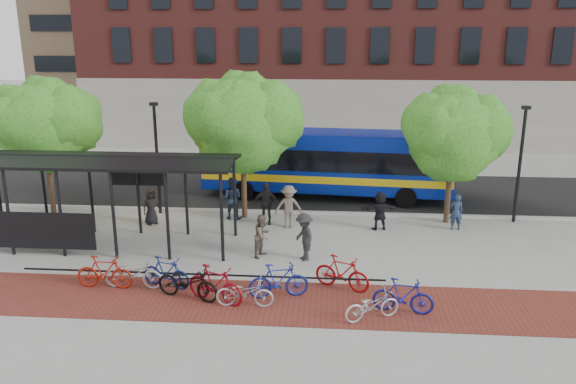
# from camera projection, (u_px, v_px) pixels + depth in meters

# --- Properties ---
(ground) EXTENTS (160.00, 160.00, 0.00)m
(ground) POSITION_uv_depth(u_px,v_px,m) (307.00, 245.00, 22.12)
(ground) COLOR #9E9E99
(ground) RESTS_ON ground
(asphalt_street) EXTENTS (160.00, 8.00, 0.01)m
(asphalt_street) POSITION_uv_depth(u_px,v_px,m) (314.00, 191.00, 29.80)
(asphalt_street) COLOR black
(asphalt_street) RESTS_ON ground
(curb) EXTENTS (160.00, 0.25, 0.12)m
(curb) POSITION_uv_depth(u_px,v_px,m) (311.00, 213.00, 25.94)
(curb) COLOR #B7B7B2
(curb) RESTS_ON ground
(brick_strip) EXTENTS (24.00, 3.00, 0.01)m
(brick_strip) POSITION_uv_depth(u_px,v_px,m) (236.00, 301.00, 17.47)
(brick_strip) COLOR maroon
(brick_strip) RESTS_ON ground
(bike_rack_rail) EXTENTS (12.00, 0.05, 0.95)m
(bike_rack_rail) POSITION_uv_depth(u_px,v_px,m) (201.00, 287.00, 18.43)
(bike_rack_rail) COLOR black
(bike_rack_rail) RESTS_ON ground
(building_brick) EXTENTS (55.00, 14.00, 20.00)m
(building_brick) POSITION_uv_depth(u_px,v_px,m) (452.00, 8.00, 43.62)
(building_brick) COLOR maroon
(building_brick) RESTS_ON ground
(bus_shelter) EXTENTS (10.60, 3.07, 3.60)m
(bus_shelter) POSITION_uv_depth(u_px,v_px,m) (95.00, 170.00, 21.47)
(bus_shelter) COLOR black
(bus_shelter) RESTS_ON ground
(tree_a) EXTENTS (4.90, 4.00, 6.18)m
(tree_a) POSITION_uv_depth(u_px,v_px,m) (46.00, 122.00, 25.09)
(tree_a) COLOR #382619
(tree_a) RESTS_ON ground
(tree_b) EXTENTS (5.15, 4.20, 6.47)m
(tree_b) POSITION_uv_depth(u_px,v_px,m) (245.00, 119.00, 24.35)
(tree_b) COLOR #382619
(tree_b) RESTS_ON ground
(tree_c) EXTENTS (4.66, 3.80, 5.92)m
(tree_c) POSITION_uv_depth(u_px,v_px,m) (455.00, 131.00, 23.78)
(tree_c) COLOR #382619
(tree_c) RESTS_ON ground
(lamp_post_left) EXTENTS (0.35, 0.20, 5.12)m
(lamp_post_left) POSITION_uv_depth(u_px,v_px,m) (157.00, 155.00, 25.36)
(lamp_post_left) COLOR black
(lamp_post_left) RESTS_ON ground
(lamp_post_right) EXTENTS (0.35, 0.20, 5.12)m
(lamp_post_right) POSITION_uv_depth(u_px,v_px,m) (520.00, 161.00, 24.15)
(lamp_post_right) COLOR black
(lamp_post_right) RESTS_ON ground
(bus) EXTENTS (12.61, 3.80, 3.35)m
(bus) POSITION_uv_depth(u_px,v_px,m) (326.00, 160.00, 28.27)
(bus) COLOR #081F9E
(bus) RESTS_ON ground
(bike_1) EXTENTS (1.89, 0.57, 1.13)m
(bike_1) POSITION_uv_depth(u_px,v_px,m) (104.00, 272.00, 18.21)
(bike_1) COLOR #9D1E0E
(bike_1) RESTS_ON ground
(bike_2) EXTENTS (1.94, 0.71, 1.01)m
(bike_2) POSITION_uv_depth(u_px,v_px,m) (133.00, 273.00, 18.24)
(bike_2) COLOR #A1A1A3
(bike_2) RESTS_ON ground
(bike_3) EXTENTS (1.82, 0.98, 1.05)m
(bike_3) POSITION_uv_depth(u_px,v_px,m) (166.00, 272.00, 18.28)
(bike_3) COLOR navy
(bike_3) RESTS_ON ground
(bike_4) EXTENTS (2.24, 1.33, 1.11)m
(bike_4) POSITION_uv_depth(u_px,v_px,m) (188.00, 282.00, 17.47)
(bike_4) COLOR black
(bike_4) RESTS_ON ground
(bike_5) EXTENTS (2.04, 1.31, 1.19)m
(bike_5) POSITION_uv_depth(u_px,v_px,m) (215.00, 284.00, 17.23)
(bike_5) COLOR maroon
(bike_5) RESTS_ON ground
(bike_6) EXTENTS (1.77, 0.63, 0.93)m
(bike_6) POSITION_uv_depth(u_px,v_px,m) (245.00, 292.00, 16.99)
(bike_6) COLOR #A9A9AC
(bike_6) RESTS_ON ground
(bike_7) EXTENTS (1.98, 0.96, 1.14)m
(bike_7) POSITION_uv_depth(u_px,v_px,m) (279.00, 281.00, 17.55)
(bike_7) COLOR navy
(bike_7) RESTS_ON ground
(bike_9) EXTENTS (1.94, 1.27, 1.14)m
(bike_9) POSITION_uv_depth(u_px,v_px,m) (342.00, 273.00, 18.14)
(bike_9) COLOR #9E0E0F
(bike_9) RESTS_ON ground
(bike_10) EXTENTS (1.82, 1.28, 0.91)m
(bike_10) POSITION_uv_depth(u_px,v_px,m) (372.00, 305.00, 16.21)
(bike_10) COLOR #AFAFB2
(bike_10) RESTS_ON ground
(bike_11) EXTENTS (1.87, 0.82, 1.09)m
(bike_11) POSITION_uv_depth(u_px,v_px,m) (403.00, 296.00, 16.59)
(bike_11) COLOR navy
(bike_11) RESTS_ON ground
(pedestrian_0) EXTENTS (0.92, 0.91, 1.60)m
(pedestrian_0) POSITION_uv_depth(u_px,v_px,m) (151.00, 206.00, 24.39)
(pedestrian_0) COLOR black
(pedestrian_0) RESTS_ON ground
(pedestrian_2) EXTENTS (0.98, 0.79, 1.90)m
(pedestrian_2) POSITION_uv_depth(u_px,v_px,m) (232.00, 198.00, 25.09)
(pedestrian_2) COLOR #1E2B47
(pedestrian_2) RESTS_ON ground
(pedestrian_3) EXTENTS (1.31, 0.88, 1.87)m
(pedestrian_3) POSITION_uv_depth(u_px,v_px,m) (289.00, 207.00, 23.86)
(pedestrian_3) COLOR brown
(pedestrian_3) RESTS_ON ground
(pedestrian_4) EXTENTS (1.11, 0.49, 1.87)m
(pedestrian_4) POSITION_uv_depth(u_px,v_px,m) (266.00, 203.00, 24.37)
(pedestrian_4) COLOR black
(pedestrian_4) RESTS_ON ground
(pedestrian_5) EXTENTS (1.61, 0.85, 1.66)m
(pedestrian_5) POSITION_uv_depth(u_px,v_px,m) (380.00, 211.00, 23.69)
(pedestrian_5) COLOR black
(pedestrian_5) RESTS_ON ground
(pedestrian_7) EXTENTS (0.58, 0.39, 1.56)m
(pedestrian_7) POSITION_uv_depth(u_px,v_px,m) (456.00, 212.00, 23.68)
(pedestrian_7) COLOR #21314E
(pedestrian_7) RESTS_ON ground
(pedestrian_8) EXTENTS (0.88, 0.97, 1.62)m
(pedestrian_8) POSITION_uv_depth(u_px,v_px,m) (263.00, 236.00, 20.80)
(pedestrian_8) COLOR brown
(pedestrian_8) RESTS_ON ground
(pedestrian_9) EXTENTS (1.10, 1.33, 1.79)m
(pedestrian_9) POSITION_uv_depth(u_px,v_px,m) (304.00, 237.00, 20.44)
(pedestrian_9) COLOR #242424
(pedestrian_9) RESTS_ON ground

